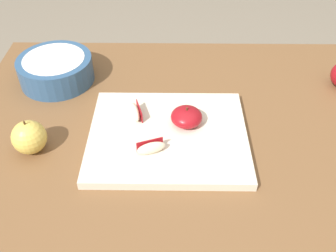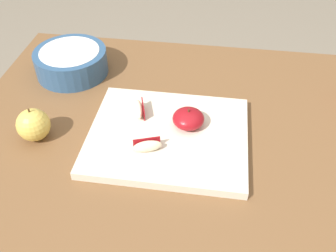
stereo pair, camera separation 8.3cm
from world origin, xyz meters
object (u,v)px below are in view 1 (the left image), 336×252
at_px(apple_wedge_left, 135,112).
at_px(cutting_board, 168,136).
at_px(whole_apple_golden, 29,137).
at_px(apple_wedge_back, 151,148).
at_px(apple_half_skin_up, 187,117).
at_px(ceramic_fruit_bowl, 56,69).

bearing_deg(apple_wedge_left, cutting_board, -36.10).
relative_size(cutting_board, whole_apple_golden, 4.28).
height_order(apple_wedge_left, whole_apple_golden, whole_apple_golden).
xyz_separation_m(cutting_board, apple_wedge_back, (-0.03, -0.06, 0.02)).
relative_size(apple_half_skin_up, ceramic_fruit_bowl, 0.37).
bearing_deg(apple_half_skin_up, whole_apple_golden, -168.59).
relative_size(cutting_board, apple_wedge_back, 5.49).
height_order(apple_half_skin_up, apple_wedge_left, apple_half_skin_up).
bearing_deg(apple_half_skin_up, apple_wedge_left, 168.46).
bearing_deg(whole_apple_golden, cutting_board, 6.98).
height_order(apple_half_skin_up, apple_wedge_back, apple_half_skin_up).
relative_size(apple_wedge_back, ceramic_fruit_bowl, 0.33).
bearing_deg(cutting_board, apple_half_skin_up, 37.54).
height_order(apple_half_skin_up, ceramic_fruit_bowl, ceramic_fruit_bowl).
bearing_deg(apple_wedge_back, apple_half_skin_up, 50.73).
distance_m(cutting_board, ceramic_fruit_bowl, 0.38).
distance_m(cutting_board, whole_apple_golden, 0.30).
bearing_deg(ceramic_fruit_bowl, cutting_board, -37.11).
distance_m(cutting_board, apple_wedge_left, 0.10).
bearing_deg(apple_half_skin_up, apple_wedge_back, -129.27).
bearing_deg(cutting_board, apple_wedge_left, 143.90).
height_order(apple_wedge_back, apple_wedge_left, same).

